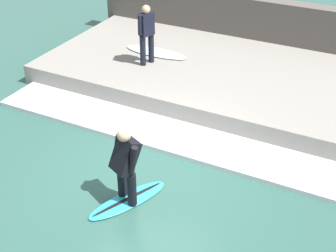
% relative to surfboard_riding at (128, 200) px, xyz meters
% --- Properties ---
extents(ground_plane, '(28.00, 28.00, 0.00)m').
position_rel_surfboard_riding_xyz_m(ground_plane, '(0.85, 0.01, -0.03)').
color(ground_plane, '#2D564C').
extents(concrete_ledge, '(4.40, 9.61, 0.53)m').
position_rel_surfboard_riding_xyz_m(concrete_ledge, '(4.98, 0.01, 0.23)').
color(concrete_ledge, gray).
rests_on(concrete_ledge, ground_plane).
extents(back_wall, '(0.50, 10.09, 1.69)m').
position_rel_surfboard_riding_xyz_m(back_wall, '(7.43, 0.01, 0.81)').
color(back_wall, '#544F49').
rests_on(back_wall, ground_plane).
extents(wave_foam_crest, '(1.20, 9.13, 0.11)m').
position_rel_surfboard_riding_xyz_m(wave_foam_crest, '(2.18, 0.01, 0.03)').
color(wave_foam_crest, silver).
rests_on(wave_foam_crest, ground_plane).
extents(surfboard_riding, '(1.65, 1.09, 0.07)m').
position_rel_surfboard_riding_xyz_m(surfboard_riding, '(0.00, 0.00, 0.00)').
color(surfboard_riding, '#2DADD1').
rests_on(surfboard_riding, ground_plane).
extents(surfer_riding, '(0.59, 0.64, 1.51)m').
position_rel_surfboard_riding_xyz_m(surfer_riding, '(-0.00, -0.00, 0.86)').
color(surfer_riding, black).
rests_on(surfer_riding, surfboard_riding).
extents(surfer_waiting_near, '(0.50, 0.35, 1.56)m').
position_rel_surfboard_riding_xyz_m(surfer_waiting_near, '(4.38, 2.00, 1.37)').
color(surfer_waiting_near, black).
rests_on(surfer_waiting_near, concrete_ledge).
extents(surfboard_waiting_near, '(0.62, 1.86, 0.06)m').
position_rel_surfboard_riding_xyz_m(surfboard_waiting_near, '(5.06, 2.11, 0.53)').
color(surfboard_waiting_near, silver).
rests_on(surfboard_waiting_near, concrete_ledge).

